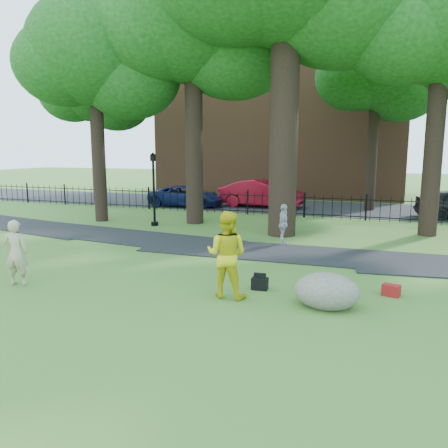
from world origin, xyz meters
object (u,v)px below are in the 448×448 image
at_px(man, 227,254).
at_px(red_sedan, 261,194).
at_px(lamppost, 154,190).
at_px(woman, 16,253).
at_px(boulder, 327,289).

height_order(man, red_sedan, man).
xyz_separation_m(man, red_sedan, (-3.63, 15.91, -0.19)).
bearing_deg(man, lamppost, -51.62).
bearing_deg(woman, boulder, 171.89).
relative_size(lamppost, red_sedan, 0.66).
relative_size(boulder, red_sedan, 0.28).
bearing_deg(woman, red_sedan, -112.11).
bearing_deg(red_sedan, woman, 175.59).
height_order(woman, boulder, woman).
height_order(woman, man, man).
xyz_separation_m(man, lamppost, (-6.41, 8.00, 0.61)).
bearing_deg(boulder, woman, -171.61).
bearing_deg(boulder, man, -176.85).
relative_size(woman, red_sedan, 0.34).
bearing_deg(red_sedan, lamppost, 161.81).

